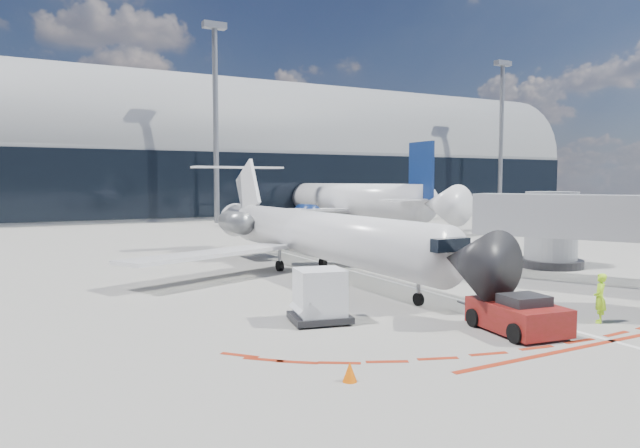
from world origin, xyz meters
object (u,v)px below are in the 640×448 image
regional_jet (311,233)px  ramp_worker (600,298)px  pushback_tug (518,315)px  uld_container (320,296)px

regional_jet → ramp_worker: regional_jet is taller
pushback_tug → ramp_worker: bearing=0.5°
ramp_worker → uld_container: 10.82m
pushback_tug → ramp_worker: 3.91m
ramp_worker → uld_container: (-9.55, 5.08, 0.07)m
regional_jet → uld_container: regional_jet is taller
ramp_worker → uld_container: uld_container is taller
pushback_tug → uld_container: uld_container is taller
pushback_tug → regional_jet: bearing=99.2°
regional_jet → pushback_tug: 15.69m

